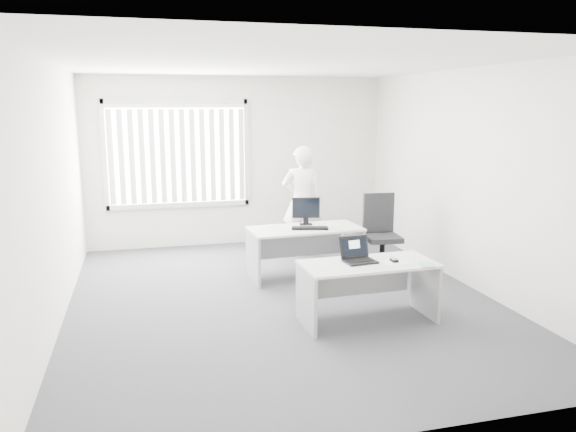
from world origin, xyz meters
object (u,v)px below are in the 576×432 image
object	(u,v)px
laptop	(360,251)
desk_near	(368,279)
desk_far	(305,241)
office_chair	(381,246)
person	(302,201)
monitor	(306,211)

from	to	relation	value
laptop	desk_near	bearing A→B (deg)	-27.96
desk_near	desk_far	size ratio (longest dim) A/B	0.95
desk_near	office_chair	world-z (taller)	office_chair
office_chair	laptop	world-z (taller)	office_chair
person	monitor	xyz separation A→B (m)	(-0.21, -0.90, 0.02)
desk_near	monitor	distance (m)	1.98
desk_near	monitor	xyz separation A→B (m)	(-0.13, 1.93, 0.41)
laptop	desk_far	bearing A→B (deg)	87.50
desk_near	desk_far	xyz separation A→B (m)	(-0.20, 1.74, 0.02)
laptop	monitor	size ratio (longest dim) A/B	0.88
desk_near	office_chair	bearing A→B (deg)	60.21
office_chair	monitor	distance (m)	1.23
person	laptop	bearing A→B (deg)	102.16
desk_far	office_chair	distance (m)	1.17
person	laptop	size ratio (longest dim) A/B	5.10
desk_far	office_chair	bearing A→B (deg)	-0.44
desk_near	laptop	bearing A→B (deg)	156.67
desk_near	laptop	distance (m)	0.33
desk_near	person	world-z (taller)	person
laptop	monitor	distance (m)	1.90
office_chair	laptop	xyz separation A→B (m)	(-1.04, -1.76, 0.45)
desk_near	monitor	world-z (taller)	monitor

